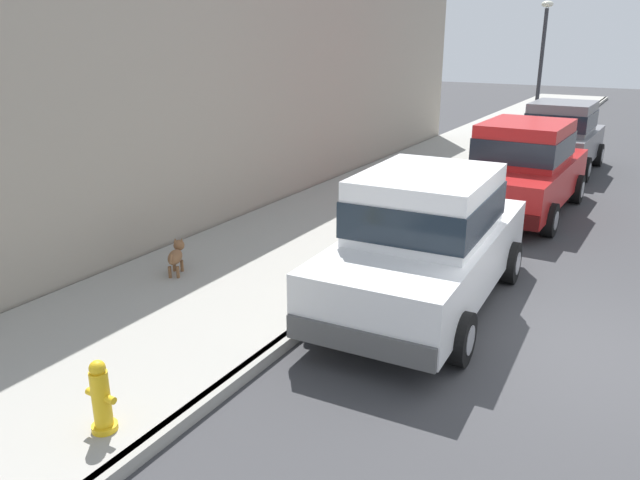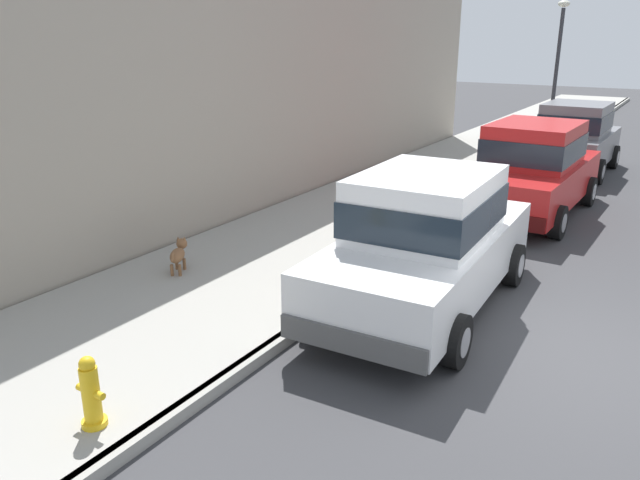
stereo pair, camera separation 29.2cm
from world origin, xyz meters
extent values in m
plane|color=#38383A|center=(0.00, 0.00, 0.00)|extent=(80.00, 80.00, 0.00)
cube|color=gray|center=(-3.20, 0.00, 0.07)|extent=(0.16, 64.00, 0.14)
cube|color=#99968E|center=(-5.00, 0.00, 0.07)|extent=(3.60, 64.00, 0.14)
cube|color=white|center=(-2.19, 0.38, 0.70)|extent=(1.97, 4.57, 0.76)
cube|color=white|center=(-2.19, 0.28, 1.50)|extent=(1.66, 2.16, 0.84)
cube|color=#19232D|center=(-2.19, 0.28, 1.44)|extent=(1.70, 2.20, 0.46)
cube|color=#505050|center=(-2.28, 2.58, 0.46)|extent=(1.77, 0.27, 0.28)
cube|color=#505050|center=(-2.11, -1.82, 0.46)|extent=(1.77, 0.27, 0.28)
cylinder|color=black|center=(-3.15, 1.74, 0.32)|extent=(0.24, 0.65, 0.64)
cylinder|color=#9E9EA3|center=(-3.15, 1.74, 0.32)|extent=(0.25, 0.36, 0.35)
cylinder|color=black|center=(-1.35, 1.81, 0.32)|extent=(0.24, 0.65, 0.64)
cylinder|color=#9E9EA3|center=(-1.35, 1.81, 0.32)|extent=(0.25, 0.36, 0.35)
cylinder|color=black|center=(-3.04, -1.05, 0.32)|extent=(0.24, 0.65, 0.64)
cylinder|color=#9E9EA3|center=(-3.04, -1.05, 0.32)|extent=(0.25, 0.36, 0.35)
cylinder|color=black|center=(-1.24, -0.98, 0.32)|extent=(0.24, 0.65, 0.64)
cylinder|color=#9E9EA3|center=(-1.24, -0.98, 0.32)|extent=(0.25, 0.36, 0.35)
cube|color=#EAEACC|center=(-2.84, 2.59, 0.81)|extent=(0.28, 0.09, 0.14)
cube|color=#EAEACC|center=(-1.72, 2.63, 0.81)|extent=(0.28, 0.09, 0.14)
cube|color=red|center=(-2.12, 5.87, 0.70)|extent=(1.92, 4.55, 0.76)
cube|color=red|center=(-2.12, 5.77, 1.50)|extent=(1.64, 2.14, 0.84)
cube|color=#19232D|center=(-2.12, 5.77, 1.44)|extent=(1.67, 2.18, 0.46)
cube|color=#400A0A|center=(-2.06, 8.07, 0.46)|extent=(1.77, 0.25, 0.28)
cube|color=#400A0A|center=(-2.18, 3.67, 0.46)|extent=(1.77, 0.25, 0.28)
cylinder|color=black|center=(-2.98, 7.29, 0.32)|extent=(0.24, 0.65, 0.64)
cylinder|color=#9E9EA3|center=(-2.98, 7.29, 0.32)|extent=(0.25, 0.36, 0.35)
cylinder|color=black|center=(-1.18, 7.24, 0.32)|extent=(0.24, 0.65, 0.64)
cylinder|color=#9E9EA3|center=(-1.18, 7.24, 0.32)|extent=(0.25, 0.36, 0.35)
cylinder|color=black|center=(-3.05, 4.50, 0.32)|extent=(0.24, 0.65, 0.64)
cylinder|color=#9E9EA3|center=(-3.05, 4.50, 0.32)|extent=(0.25, 0.36, 0.35)
cylinder|color=black|center=(-1.25, 4.45, 0.32)|extent=(0.24, 0.65, 0.64)
cylinder|color=#9E9EA3|center=(-1.25, 4.45, 0.32)|extent=(0.25, 0.36, 0.35)
cube|color=#EAEACC|center=(-2.62, 8.11, 0.81)|extent=(0.28, 0.09, 0.14)
cube|color=#EAEACC|center=(-1.50, 8.08, 0.81)|extent=(0.28, 0.09, 0.14)
cube|color=slate|center=(-2.17, 10.69, 0.70)|extent=(1.79, 3.73, 0.76)
cube|color=slate|center=(-2.18, 10.44, 1.48)|extent=(1.55, 1.93, 0.80)
cube|color=#19232D|center=(-2.18, 10.44, 1.42)|extent=(1.58, 1.97, 0.44)
cube|color=#252527|center=(-2.14, 12.49, 0.46)|extent=(1.69, 0.23, 0.28)
cube|color=#252527|center=(-2.20, 8.89, 0.46)|extent=(1.69, 0.23, 0.28)
cylinder|color=black|center=(-3.01, 11.85, 0.32)|extent=(0.23, 0.64, 0.64)
cylinder|color=#9E9EA3|center=(-3.01, 11.85, 0.32)|extent=(0.25, 0.36, 0.35)
cylinder|color=black|center=(-1.29, 11.82, 0.32)|extent=(0.23, 0.64, 0.64)
cylinder|color=#9E9EA3|center=(-1.29, 11.82, 0.32)|extent=(0.25, 0.36, 0.35)
cylinder|color=black|center=(-3.05, 9.56, 0.32)|extent=(0.23, 0.64, 0.64)
cylinder|color=#9E9EA3|center=(-3.05, 9.56, 0.32)|extent=(0.25, 0.36, 0.35)
cylinder|color=black|center=(-1.33, 9.53, 0.32)|extent=(0.23, 0.64, 0.64)
cylinder|color=#9E9EA3|center=(-1.33, 9.53, 0.32)|extent=(0.25, 0.36, 0.35)
cube|color=#EAEACC|center=(-2.67, 12.53, 0.81)|extent=(0.28, 0.09, 0.14)
cube|color=#EAEACC|center=(-1.60, 12.51, 0.81)|extent=(0.28, 0.09, 0.14)
ellipsoid|color=brown|center=(-5.75, -0.76, 0.42)|extent=(0.39, 0.48, 0.20)
cylinder|color=brown|center=(-5.87, -0.67, 0.23)|extent=(0.05, 0.05, 0.18)
cylinder|color=brown|center=(-5.77, -0.61, 0.23)|extent=(0.05, 0.05, 0.18)
cylinder|color=brown|center=(-5.74, -0.91, 0.23)|extent=(0.05, 0.05, 0.18)
cylinder|color=brown|center=(-5.63, -0.85, 0.23)|extent=(0.05, 0.05, 0.18)
sphere|color=brown|center=(-5.89, -0.51, 0.51)|extent=(0.17, 0.17, 0.17)
ellipsoid|color=#432C1C|center=(-5.94, -0.43, 0.49)|extent=(0.11, 0.13, 0.06)
cone|color=brown|center=(-5.93, -0.54, 0.59)|extent=(0.06, 0.06, 0.07)
cone|color=brown|center=(-5.84, -0.49, 0.59)|extent=(0.06, 0.06, 0.07)
cylinder|color=brown|center=(-5.63, -0.99, 0.48)|extent=(0.09, 0.12, 0.13)
cylinder|color=gold|center=(-3.65, -4.05, 0.17)|extent=(0.24, 0.24, 0.06)
cylinder|color=gold|center=(-3.65, -4.05, 0.47)|extent=(0.17, 0.17, 0.55)
sphere|color=gold|center=(-3.65, -4.05, 0.79)|extent=(0.15, 0.15, 0.15)
cylinder|color=gold|center=(-3.77, -4.05, 0.50)|extent=(0.10, 0.07, 0.07)
cylinder|color=gold|center=(-3.53, -4.05, 0.50)|extent=(0.10, 0.07, 0.07)
cylinder|color=#2D2D33|center=(-3.55, 13.99, 2.24)|extent=(0.12, 0.12, 4.20)
ellipsoid|color=silver|center=(-3.55, 13.99, 4.46)|extent=(0.36, 0.36, 0.20)
cube|color=#9E9384|center=(-7.10, 4.13, 2.42)|extent=(0.50, 20.00, 4.85)
camera|label=1|loc=(0.53, -7.33, 3.66)|focal=34.90mm
camera|label=2|loc=(0.78, -7.18, 3.66)|focal=34.90mm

